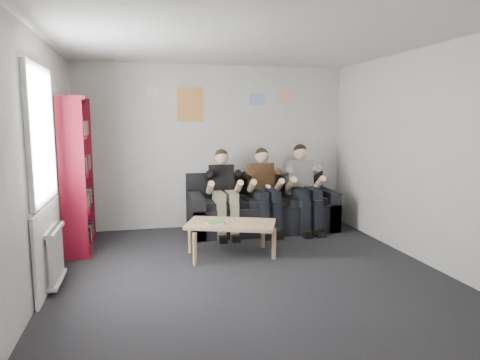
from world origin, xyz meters
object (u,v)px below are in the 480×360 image
object	(u,v)px
bookshelf	(78,175)
person_left	(224,192)
person_middle	(265,191)
person_right	(304,188)
sofa	(261,210)
coffee_table	(231,226)

from	to	relation	value
bookshelf	person_left	size ratio (longest dim) A/B	1.56
bookshelf	person_middle	distance (m)	2.80
person_middle	person_right	xyz separation A→B (m)	(0.66, -0.00, 0.02)
sofa	person_left	size ratio (longest dim) A/B	1.76
coffee_table	bookshelf	bearing A→B (deg)	159.27
sofa	bookshelf	world-z (taller)	bookshelf
bookshelf	coffee_table	distance (m)	2.22
bookshelf	person_right	world-z (taller)	bookshelf
coffee_table	person_left	size ratio (longest dim) A/B	0.85
person_left	person_middle	distance (m)	0.66
sofa	person_middle	size ratio (longest dim) A/B	1.75
coffee_table	person_right	bearing A→B (deg)	36.23
coffee_table	person_middle	bearing A→B (deg)	53.77
bookshelf	person_middle	size ratio (longest dim) A/B	1.55
coffee_table	person_left	distance (m)	1.10
person_left	person_right	xyz separation A→B (m)	(1.32, -0.00, 0.02)
person_right	person_middle	bearing A→B (deg)	-178.45
bookshelf	coffee_table	size ratio (longest dim) A/B	1.83
sofa	person_right	xyz separation A→B (m)	(0.66, -0.21, 0.37)
bookshelf	person_right	bearing A→B (deg)	-0.03
sofa	coffee_table	distance (m)	1.48
sofa	person_right	bearing A→B (deg)	-17.71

